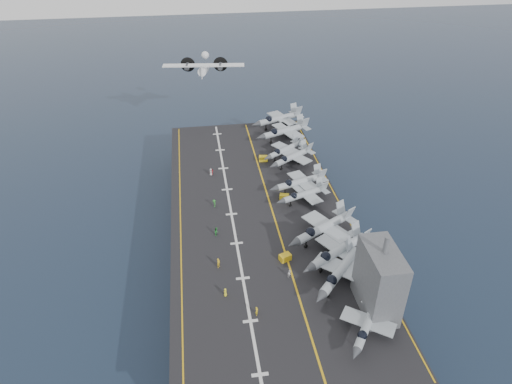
{
  "coord_description": "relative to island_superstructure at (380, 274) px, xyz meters",
  "views": [
    {
      "loc": [
        -12.59,
        -80.19,
        68.64
      ],
      "look_at": [
        0.0,
        4.0,
        13.0
      ],
      "focal_mm": 32.0,
      "sensor_mm": 36.0,
      "label": 1
    }
  ],
  "objects": [
    {
      "name": "deck_edge_stbd",
      "position": [
        3.5,
        30.0,
        -7.48
      ],
      "size": [
        0.25,
        90.0,
        0.02
      ],
      "primitive_type": "cube",
      "color": "gold",
      "rests_on": "flight_deck"
    },
    {
      "name": "fighter_jet_5",
      "position": [
        -4.1,
        37.13,
        -4.98
      ],
      "size": [
        16.74,
        13.59,
        5.03
      ],
      "primitive_type": null,
      "color": "#9AA0A9",
      "rests_on": "flight_deck"
    },
    {
      "name": "hull",
      "position": [
        -15.0,
        30.0,
        -12.9
      ],
      "size": [
        36.0,
        90.0,
        10.0
      ],
      "primitive_type": "cube",
      "color": "#56595E",
      "rests_on": "ground"
    },
    {
      "name": "landing_centerline",
      "position": [
        -21.0,
        30.0,
        -7.48
      ],
      "size": [
        0.5,
        90.0,
        0.02
      ],
      "primitive_type": "cube",
      "color": "silver",
      "rests_on": "flight_deck"
    },
    {
      "name": "ground",
      "position": [
        -15.0,
        30.0,
        -17.9
      ],
      "size": [
        500.0,
        500.0,
        0.0
      ],
      "primitive_type": "plane",
      "color": "#142135",
      "rests_on": "ground"
    },
    {
      "name": "fighter_jet_4",
      "position": [
        -4.32,
        32.25,
        -5.26
      ],
      "size": [
        15.05,
        12.48,
        4.48
      ],
      "primitive_type": null,
      "color": "#9EA9B0",
      "rests_on": "flight_deck"
    },
    {
      "name": "fighter_jet_2",
      "position": [
        -2.71,
        11.79,
        -4.69
      ],
      "size": [
        19.41,
        17.45,
        5.62
      ],
      "primitive_type": null,
      "color": "gray",
      "rests_on": "flight_deck"
    },
    {
      "name": "crew_0",
      "position": [
        -24.5,
        6.2,
        -6.68
      ],
      "size": [
        1.06,
        1.18,
        1.65
      ],
      "primitive_type": "imported",
      "color": "yellow",
      "rests_on": "flight_deck"
    },
    {
      "name": "foul_line",
      "position": [
        -12.0,
        30.0,
        -7.48
      ],
      "size": [
        0.35,
        90.0,
        0.02
      ],
      "primitive_type": "cube",
      "color": "gold",
      "rests_on": "flight_deck"
    },
    {
      "name": "crew_1",
      "position": [
        -25.07,
        13.63,
        -6.48
      ],
      "size": [
        1.37,
        1.47,
        2.04
      ],
      "primitive_type": "imported",
      "color": "gold",
      "rests_on": "flight_deck"
    },
    {
      "name": "tow_cart_c",
      "position": [
        -10.33,
        52.44,
        -6.83
      ],
      "size": [
        2.38,
        1.7,
        1.33
      ],
      "primitive_type": null,
      "color": "gold",
      "rests_on": "flight_deck"
    },
    {
      "name": "deck_edge_port",
      "position": [
        -32.0,
        30.0,
        -7.48
      ],
      "size": [
        0.25,
        90.0,
        0.02
      ],
      "primitive_type": "cube",
      "color": "gold",
      "rests_on": "flight_deck"
    },
    {
      "name": "fighter_jet_9",
      "position": [
        -2.34,
        72.17,
        -4.64
      ],
      "size": [
        19.41,
        16.37,
        5.73
      ],
      "primitive_type": null,
      "color": "gray",
      "rests_on": "flight_deck"
    },
    {
      "name": "fighter_jet_8",
      "position": [
        -2.34,
        63.67,
        -4.64
      ],
      "size": [
        19.41,
        16.37,
        5.73
      ],
      "primitive_type": null,
      "color": "gray",
      "rests_on": "flight_deck"
    },
    {
      "name": "crew_5",
      "position": [
        -24.31,
        47.13,
        -6.58
      ],
      "size": [
        1.16,
        1.31,
        1.83
      ],
      "primitive_type": "imported",
      "color": "silver",
      "rests_on": "flight_deck"
    },
    {
      "name": "crew_6",
      "position": [
        -19.77,
        1.2,
        -6.64
      ],
      "size": [
        1.07,
        1.23,
        1.72
      ],
      "primitive_type": "imported",
      "color": "yellow",
      "rests_on": "flight_deck"
    },
    {
      "name": "tow_cart_a",
      "position": [
        -12.43,
        13.76,
        -6.85
      ],
      "size": [
        2.52,
        2.11,
        1.29
      ],
      "primitive_type": null,
      "color": "gold",
      "rests_on": "flight_deck"
    },
    {
      "name": "island_superstructure",
      "position": [
        0.0,
        0.0,
        0.0
      ],
      "size": [
        5.0,
        10.0,
        15.0
      ],
      "primitive_type": null,
      "color": "#56595E",
      "rests_on": "flight_deck"
    },
    {
      "name": "fighter_jet_3",
      "position": [
        -3.65,
        19.02,
        -4.63
      ],
      "size": [
        19.81,
        17.7,
        5.74
      ],
      "primitive_type": null,
      "color": "#98A0A9",
      "rests_on": "flight_deck"
    },
    {
      "name": "transport_plane",
      "position": [
        -23.18,
        85.44,
        6.52
      ],
      "size": [
        26.02,
        19.2,
        5.74
      ],
      "primitive_type": null,
      "color": "silver"
    },
    {
      "name": "crew_7",
      "position": [
        -12.55,
        9.18,
        -6.7
      ],
      "size": [
        1.12,
        1.14,
        1.6
      ],
      "primitive_type": "imported",
      "color": "white",
      "rests_on": "flight_deck"
    },
    {
      "name": "flight_deck",
      "position": [
        -15.0,
        30.0,
        -7.7
      ],
      "size": [
        38.0,
        92.0,
        0.4
      ],
      "primitive_type": "cube",
      "color": "black",
      "rests_on": "hull"
    },
    {
      "name": "crew_4",
      "position": [
        -23.99,
        47.26,
        -6.64
      ],
      "size": [
        1.18,
        1.24,
        1.72
      ],
      "primitive_type": "imported",
      "color": "red",
      "rests_on": "flight_deck"
    },
    {
      "name": "crew_3",
      "position": [
        -24.45,
        33.42,
        -6.61
      ],
      "size": [
        0.89,
        1.18,
        1.79
      ],
      "primitive_type": "imported",
      "color": "green",
      "rests_on": "flight_deck"
    },
    {
      "name": "crew_2",
      "position": [
        -24.72,
        23.28,
        -6.57
      ],
      "size": [
        1.03,
        1.28,
        1.87
      ],
      "primitive_type": "imported",
      "color": "#228E2F",
      "rests_on": "flight_deck"
    },
    {
      "name": "fighter_jet_6",
      "position": [
        -3.26,
        49.28,
        -5.05
      ],
      "size": [
        16.93,
        15.55,
        4.89
      ],
      "primitive_type": null,
      "color": "gray",
      "rests_on": "flight_deck"
    },
    {
      "name": "fighter_jet_0",
      "position": [
        -3.32,
        -5.11,
        -5.29
      ],
      "size": [
        14.32,
        15.29,
        4.42
      ],
      "primitive_type": null,
      "color": "gray",
      "rests_on": "flight_deck"
    },
    {
      "name": "fighter_jet_1",
      "position": [
        -4.05,
        6.63,
        -4.75
      ],
      "size": [
        18.49,
        18.8,
        5.5
      ],
      "primitive_type": null,
      "color": "#959CA5",
      "rests_on": "flight_deck"
    },
    {
      "name": "tow_cart_b",
      "position": [
        -8.5,
        34.04,
        -6.88
      ],
      "size": [
        2.34,
        1.85,
        1.23
      ],
      "primitive_type": null,
      "color": "gold",
      "rests_on": "flight_deck"
    },
    {
      "name": "fighter_jet_7",
      "position": [
        -4.32,
        53.49,
        -5.12
      ],
      "size": [
        16.49,
        15.32,
        4.76
      ],
      "primitive_type": null,
      "color": "#989FA6",
      "rests_on": "flight_deck"
    }
  ]
}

